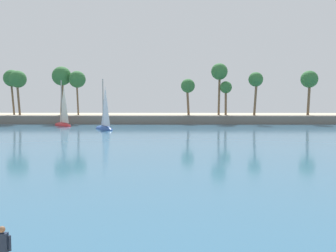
{
  "coord_description": "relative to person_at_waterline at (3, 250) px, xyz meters",
  "views": [
    {
      "loc": [
        2.27,
        -5.24,
        5.74
      ],
      "look_at": [
        2.09,
        12.6,
        4.36
      ],
      "focal_mm": 40.36,
      "sensor_mm": 36.0,
      "label": 1
    }
  ],
  "objects": [
    {
      "name": "sea",
      "position": [
        3.1,
        55.16,
        -0.86
      ],
      "size": [
        220.0,
        108.94,
        0.06
      ],
      "primitive_type": "cube",
      "color": "#33607F",
      "rests_on": "ground"
    },
    {
      "name": "person_at_waterline",
      "position": [
        0.0,
        0.0,
        0.0
      ],
      "size": [
        0.55,
        0.22,
        1.67
      ],
      "color": "#141E33",
      "rests_on": "ground"
    },
    {
      "name": "palm_headland",
      "position": [
        0.49,
        69.75,
        2.33
      ],
      "size": [
        108.89,
        6.25,
        12.99
      ],
      "color": "slate",
      "rests_on": "ground"
    },
    {
      "name": "sailboat_mid_bay",
      "position": [
        -16.13,
        62.57,
        0.03
      ],
      "size": [
        5.77,
        6.38,
        9.62
      ],
      "color": "red",
      "rests_on": "sea"
    },
    {
      "name": "sailboat_near_shore",
      "position": [
        -6.47,
        54.32,
        0.02
      ],
      "size": [
        5.09,
        6.59,
        9.47
      ],
      "color": "#234793",
      "rests_on": "sea"
    }
  ]
}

